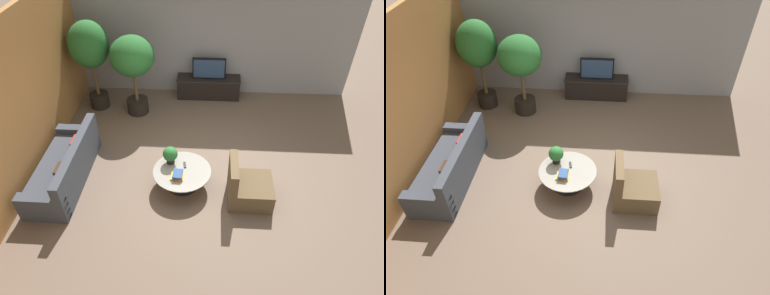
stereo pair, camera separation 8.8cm
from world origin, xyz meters
TOP-DOWN VIEW (x-y plane):
  - ground_plane at (0.00, 0.00)m, footprint 24.00×24.00m
  - back_wall_stone at (0.00, 3.26)m, footprint 7.40×0.12m
  - side_wall_left at (-3.26, 0.20)m, footprint 0.12×7.40m
  - media_console at (0.11, 2.94)m, footprint 1.64×0.50m
  - television at (0.11, 2.94)m, footprint 0.85×0.13m
  - coffee_table at (-0.32, -0.37)m, footprint 1.10×1.10m
  - couch_by_wall at (-2.59, -0.33)m, footprint 0.84×2.17m
  - armchair_wicker at (0.89, -0.63)m, footprint 0.80×0.76m
  - potted_palm_tall at (-2.64, 2.29)m, footprint 0.92×0.92m
  - potted_palm_corner at (-1.62, 2.10)m, footprint 1.01×1.01m
  - potted_plant_tabletop at (-0.55, -0.15)m, footprint 0.28×0.28m
  - book_stack at (-0.39, -0.54)m, footprint 0.24×0.27m
  - remote_black at (-0.28, -0.22)m, footprint 0.07×0.16m

SIDE VIEW (x-z plane):
  - ground_plane at x=0.00m, z-range 0.00..0.00m
  - coffee_table at x=-0.32m, z-range 0.08..0.46m
  - armchair_wicker at x=0.89m, z-range -0.16..0.70m
  - couch_by_wall at x=-2.59m, z-range -0.14..0.70m
  - media_console at x=0.11m, z-range 0.01..0.55m
  - remote_black at x=-0.28m, z-range 0.38..0.40m
  - book_stack at x=-0.39m, z-range 0.38..0.48m
  - potted_plant_tabletop at x=-0.55m, z-range 0.40..0.76m
  - television at x=0.11m, z-range 0.54..1.08m
  - potted_palm_corner at x=-1.62m, z-range 0.39..2.34m
  - back_wall_stone at x=0.00m, z-range 0.00..3.00m
  - side_wall_left at x=-3.26m, z-range 0.00..3.00m
  - potted_palm_tall at x=-2.64m, z-range 0.43..2.62m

